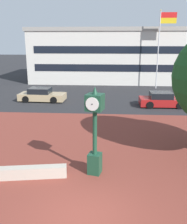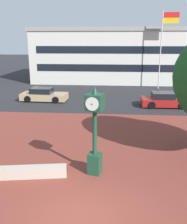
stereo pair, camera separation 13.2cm
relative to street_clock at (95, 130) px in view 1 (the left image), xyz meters
The scene contains 8 objects.
ground_plane 3.63m from the street_clock, 95.12° to the right, with size 200.00×200.00×0.00m, color #262628.
plaza_brick_paving 2.37m from the street_clock, 102.42° to the left, with size 44.00×16.47×0.01m, color brown.
planter_wall 3.34m from the street_clock, 167.81° to the right, with size 3.20×0.40×0.50m, color #ADA393.
street_clock is the anchor object (origin of this frame).
car_street_near 13.45m from the street_clock, 67.02° to the left, with size 4.12×2.01×1.28m.
car_street_mid 14.98m from the street_clock, 113.72° to the left, with size 4.46×2.07×1.28m.
flagpole_primary 22.52m from the street_clock, 73.29° to the left, with size 1.91×0.14×9.03m.
civic_building 29.11m from the street_clock, 89.62° to the left, with size 21.58×12.41×7.30m.
Camera 1 is at (0.92, -7.15, 5.64)m, focal length 41.10 mm.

